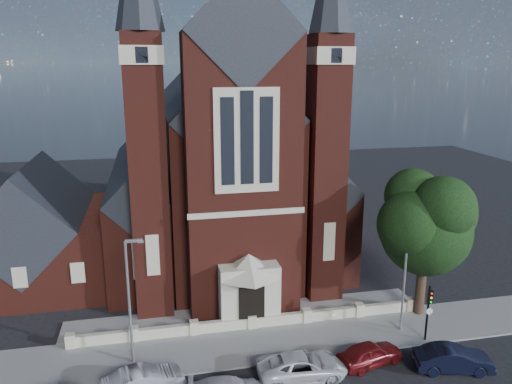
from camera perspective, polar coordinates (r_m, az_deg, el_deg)
ground at (r=43.60m, az=-2.78°, el=-9.88°), size 120.00×120.00×0.00m
pavement_strip at (r=34.46m, az=0.20°, el=-16.97°), size 60.00×5.00×0.12m
forecourt_paving at (r=37.86m, az=-1.13°, el=-13.87°), size 26.00×3.00×0.14m
forecourt_wall at (r=36.15m, az=-0.50°, el=-15.35°), size 24.00×0.40×0.90m
church at (r=48.57m, az=-4.42°, el=2.82°), size 20.01×34.90×29.20m
parish_hall at (r=45.53m, az=-23.86°, el=-4.66°), size 12.00×12.20×10.24m
street_tree at (r=37.05m, az=19.24°, el=-3.66°), size 6.40×6.60×10.70m
street_lamp_left at (r=31.28m, az=-14.19°, el=-11.33°), size 1.16×0.22×8.09m
street_lamp_right at (r=35.25m, az=16.81°, el=-8.49°), size 1.16×0.22×8.09m
traffic_signal at (r=35.28m, az=19.14°, el=-12.26°), size 0.28×0.42×4.00m
car_silver_a at (r=30.48m, az=-12.79°, el=-20.34°), size 4.86×2.66×1.52m
car_white_suv at (r=31.13m, az=5.29°, el=-19.22°), size 5.38×2.56×1.48m
car_dark_red at (r=32.89m, az=12.87°, el=-17.57°), size 4.57×2.72×1.46m
car_navy at (r=33.75m, az=21.62°, el=-17.33°), size 4.88×2.61×1.53m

